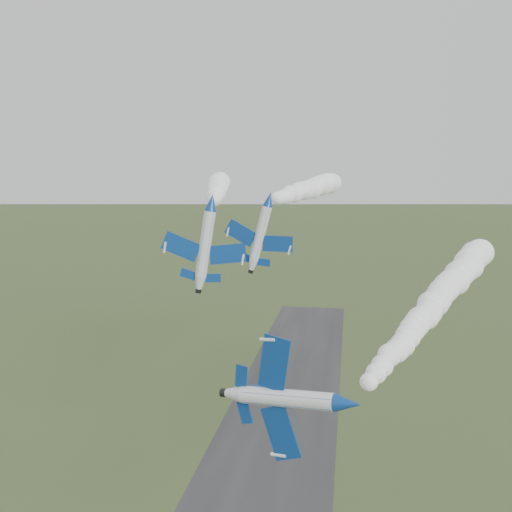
{
  "coord_description": "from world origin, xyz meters",
  "views": [
    {
      "loc": [
        13.68,
        -57.74,
        51.34
      ],
      "look_at": [
        1.8,
        13.67,
        40.98
      ],
      "focal_mm": 40.0,
      "sensor_mm": 36.0,
      "label": 1
    }
  ],
  "objects": [
    {
      "name": "smoke_trail_jet_pair_right",
      "position": [
        5.92,
        53.92,
        48.7
      ],
      "size": [
        10.12,
        64.21,
        4.84
      ],
      "primitive_type": null,
      "rotation": [
        0.0,
        0.0,
        -0.08
      ],
      "color": "white"
    },
    {
      "name": "jet_pair_right",
      "position": [
        2.67,
        19.3,
        48.04
      ],
      "size": [
        9.5,
        11.69,
        3.53
      ],
      "rotation": [
        0.0,
        0.25,
        -0.08
      ],
      "color": "white"
    },
    {
      "name": "runway",
      "position": [
        0.0,
        30.0,
        0.02
      ],
      "size": [
        24.0,
        260.0,
        0.04
      ],
      "primitive_type": "cube",
      "color": "#2A2A2D",
      "rests_on": "ground"
    },
    {
      "name": "smoke_trail_jet_pair_left",
      "position": [
        -11.28,
        47.56,
        48.69
      ],
      "size": [
        13.96,
        51.27,
        4.59
      ],
      "primitive_type": null,
      "rotation": [
        0.0,
        0.0,
        0.19
      ],
      "color": "white"
    },
    {
      "name": "jet_lead",
      "position": [
        13.83,
        -9.41,
        31.36
      ],
      "size": [
        7.4,
        14.04,
        11.83
      ],
      "rotation": [
        0.0,
        1.46,
        -0.32
      ],
      "color": "white"
    },
    {
      "name": "jet_pair_left",
      "position": [
        -5.21,
        18.59,
        47.58
      ],
      "size": [
        11.76,
        14.02,
        3.76
      ],
      "rotation": [
        0.0,
        0.16,
        0.19
      ],
      "color": "white"
    },
    {
      "name": "smoke_trail_jet_lead",
      "position": [
        27.17,
        27.81,
        33.72
      ],
      "size": [
        27.97,
        69.64,
        5.4
      ],
      "primitive_type": null,
      "rotation": [
        0.0,
        0.0,
        -0.32
      ],
      "color": "white"
    }
  ]
}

